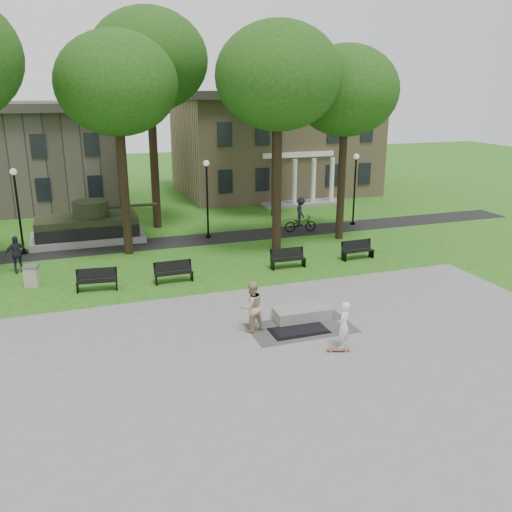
{
  "coord_description": "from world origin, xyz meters",
  "views": [
    {
      "loc": [
        -7.32,
        -18.98,
        8.73
      ],
      "look_at": [
        0.5,
        3.42,
        1.4
      ],
      "focal_mm": 38.0,
      "sensor_mm": 36.0,
      "label": 1
    }
  ],
  "objects_px": {
    "trash_bin": "(32,275)",
    "skateboarder": "(344,325)",
    "friend_watching": "(252,307)",
    "cyclist": "(301,218)",
    "concrete_block": "(302,313)",
    "park_bench_0": "(97,279)"
  },
  "relations": [
    {
      "from": "skateboarder",
      "to": "trash_bin",
      "type": "distance_m",
      "value": 14.85
    },
    {
      "from": "cyclist",
      "to": "concrete_block",
      "type": "bearing_deg",
      "value": 165.28
    },
    {
      "from": "skateboarder",
      "to": "trash_bin",
      "type": "xyz_separation_m",
      "value": [
        -10.58,
        10.42,
        -0.39
      ]
    },
    {
      "from": "friend_watching",
      "to": "park_bench_0",
      "type": "distance_m",
      "value": 8.31
    },
    {
      "from": "concrete_block",
      "to": "friend_watching",
      "type": "xyz_separation_m",
      "value": [
        -2.24,
        -0.41,
        0.76
      ]
    },
    {
      "from": "friend_watching",
      "to": "trash_bin",
      "type": "xyz_separation_m",
      "value": [
        -8.0,
        8.07,
        -0.52
      ]
    },
    {
      "from": "park_bench_0",
      "to": "trash_bin",
      "type": "bearing_deg",
      "value": 157.1
    },
    {
      "from": "friend_watching",
      "to": "cyclist",
      "type": "bearing_deg",
      "value": -132.96
    },
    {
      "from": "friend_watching",
      "to": "cyclist",
      "type": "height_order",
      "value": "cyclist"
    },
    {
      "from": "trash_bin",
      "to": "skateboarder",
      "type": "bearing_deg",
      "value": -44.56
    },
    {
      "from": "skateboarder",
      "to": "park_bench_0",
      "type": "distance_m",
      "value": 11.76
    },
    {
      "from": "skateboarder",
      "to": "trash_bin",
      "type": "height_order",
      "value": "skateboarder"
    },
    {
      "from": "skateboarder",
      "to": "park_bench_0",
      "type": "relative_size",
      "value": 0.92
    },
    {
      "from": "concrete_block",
      "to": "skateboarder",
      "type": "xyz_separation_m",
      "value": [
        0.35,
        -2.76,
        0.63
      ]
    },
    {
      "from": "cyclist",
      "to": "park_bench_0",
      "type": "relative_size",
      "value": 1.2
    },
    {
      "from": "concrete_block",
      "to": "skateboarder",
      "type": "distance_m",
      "value": 2.85
    },
    {
      "from": "skateboarder",
      "to": "cyclist",
      "type": "relative_size",
      "value": 0.77
    },
    {
      "from": "friend_watching",
      "to": "cyclist",
      "type": "relative_size",
      "value": 0.89
    },
    {
      "from": "friend_watching",
      "to": "trash_bin",
      "type": "distance_m",
      "value": 11.38
    },
    {
      "from": "friend_watching",
      "to": "concrete_block",
      "type": "bearing_deg",
      "value": 178.06
    },
    {
      "from": "park_bench_0",
      "to": "trash_bin",
      "type": "xyz_separation_m",
      "value": [
        -2.8,
        1.61,
        -0.04
      ]
    },
    {
      "from": "skateboarder",
      "to": "park_bench_0",
      "type": "xyz_separation_m",
      "value": [
        -7.78,
        8.81,
        -0.35
      ]
    }
  ]
}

